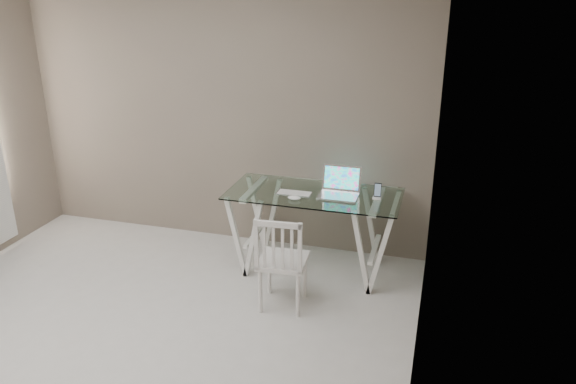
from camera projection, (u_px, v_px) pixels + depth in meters
The scene contains 7 objects.
room at pixel (61, 123), 3.21m from camera, with size 4.50×4.52×2.71m.
desk at pixel (313, 231), 5.00m from camera, with size 1.50×0.70×0.75m.
chair at pixel (281, 259), 4.36m from camera, with size 0.40×0.40×0.81m.
laptop at pixel (340, 188), 4.82m from camera, with size 0.33×0.29×0.23m.
keyboard at pixel (294, 193), 4.85m from camera, with size 0.31×0.13×0.01m, color silver.
mouse at pixel (294, 198), 4.71m from camera, with size 0.11×0.07×0.04m, color white.
phone_dock at pixel (377, 194), 4.73m from camera, with size 0.07×0.07×0.13m.
Camera 1 is at (2.06, -2.64, 2.49)m, focal length 35.00 mm.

